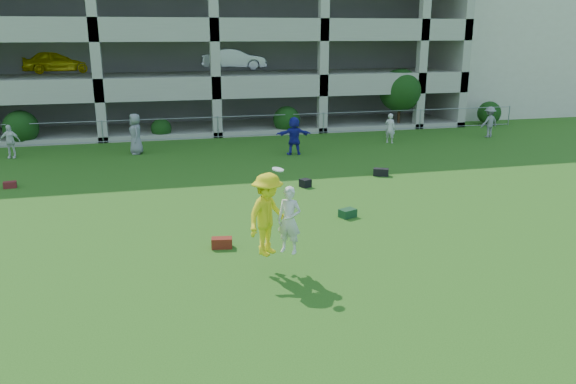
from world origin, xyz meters
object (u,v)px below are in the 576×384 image
object	(u,v)px
frisbee_contest	(271,215)
bystander_e	(390,128)
bystander_f	(489,122)
stucco_building	(501,39)
bystander_b	(10,141)
parking_garage	(199,25)
bystander_c	(136,134)
crate_d	(305,183)
bystander_d	(294,136)

from	to	relation	value
frisbee_contest	bystander_e	bearing A→B (deg)	56.77
bystander_f	frisbee_contest	bearing A→B (deg)	31.33
bystander_e	bystander_f	distance (m)	5.97
stucco_building	bystander_f	size ratio (longest dim) A/B	9.56
bystander_b	parking_garage	distance (m)	15.93
bystander_e	frisbee_contest	world-z (taller)	frisbee_contest
bystander_b	frisbee_contest	bearing A→B (deg)	-53.79
bystander_c	crate_d	bearing A→B (deg)	29.05
bystander_c	bystander_d	distance (m)	7.49
parking_garage	bystander_f	bearing A→B (deg)	-39.55
parking_garage	bystander_c	bearing A→B (deg)	-109.78
bystander_f	stucco_building	bearing A→B (deg)	-137.02
stucco_building	bystander_d	world-z (taller)	stucco_building
bystander_d	crate_d	size ratio (longest dim) A/B	5.12
bystander_f	crate_d	xyz separation A→B (m)	(-12.55, -7.49, -0.69)
bystander_e	bystander_b	bearing A→B (deg)	44.37
parking_garage	bystander_b	bearing A→B (deg)	-130.87
bystander_f	bystander_b	bearing A→B (deg)	-13.67
bystander_b	parking_garage	size ratio (longest dim) A/B	0.05
bystander_d	stucco_building	bearing A→B (deg)	-140.52
bystander_c	bystander_e	world-z (taller)	bystander_c
bystander_b	bystander_e	world-z (taller)	bystander_e
stucco_building	bystander_b	world-z (taller)	stucco_building
frisbee_contest	bystander_b	bearing A→B (deg)	120.31
bystander_d	bystander_c	bearing A→B (deg)	-10.58
bystander_b	stucco_building	bearing A→B (deg)	25.47
bystander_d	bystander_e	bearing A→B (deg)	-160.09
bystander_c	parking_garage	world-z (taller)	parking_garage
bystander_d	frisbee_contest	distance (m)	13.48
bystander_d	bystander_e	distance (m)	5.76
stucco_building	bystander_f	world-z (taller)	stucco_building
stucco_building	frisbee_contest	xyz separation A→B (m)	(-23.93, -26.95, -3.57)
stucco_building	bystander_b	distance (m)	35.13
crate_d	bystander_d	bearing A→B (deg)	79.67
bystander_d	bystander_f	distance (m)	11.65
bystander_c	frisbee_contest	xyz separation A→B (m)	(3.34, -14.83, 0.47)
bystander_e	stucco_building	bearing A→B (deg)	-92.16
bystander_f	frisbee_contest	xyz separation A→B (m)	(-15.42, -14.68, 0.59)
stucco_building	bystander_f	xyz separation A→B (m)	(-8.52, -12.27, -4.16)
bystander_e	bystander_f	world-z (taller)	bystander_f
bystander_d	parking_garage	distance (m)	14.98
bystander_c	bystander_f	world-z (taller)	bystander_c
bystander_b	crate_d	distance (m)	14.31
bystander_f	frisbee_contest	distance (m)	21.29
bystander_b	bystander_c	size ratio (longest dim) A/B	0.80
stucco_building	crate_d	size ratio (longest dim) A/B	45.71
bystander_c	bystander_e	xyz separation A→B (m)	(12.79, -0.40, -0.18)
stucco_building	bystander_b	size ratio (longest dim) A/B	10.39
bystander_f	parking_garage	world-z (taller)	parking_garage
bystander_d	bystander_f	world-z (taller)	bystander_d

